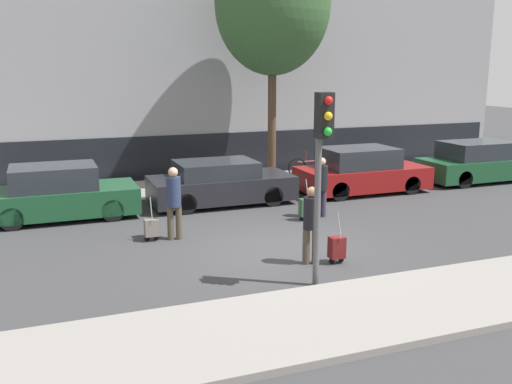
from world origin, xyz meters
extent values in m
plane|color=#38383A|center=(0.00, 0.00, 0.00)|extent=(80.00, 80.00, 0.00)
cube|color=gray|center=(0.00, -3.75, 0.06)|extent=(28.00, 2.50, 0.12)
cube|color=gray|center=(0.00, 7.00, 0.06)|extent=(28.00, 3.00, 0.12)
cube|color=gray|center=(0.00, 10.21, 4.89)|extent=(28.00, 2.03, 9.79)
cube|color=black|center=(0.00, 9.18, 0.80)|extent=(27.44, 0.06, 1.60)
cube|color=#194728|center=(-4.54, 4.62, 0.49)|extent=(4.01, 1.80, 0.70)
cube|color=#23282D|center=(-4.70, 4.62, 1.15)|extent=(2.21, 1.59, 0.62)
cylinder|color=black|center=(-3.29, 3.81, 0.30)|extent=(0.60, 0.18, 0.60)
cylinder|color=black|center=(-3.29, 5.43, 0.30)|extent=(0.60, 0.18, 0.60)
cylinder|color=black|center=(-5.78, 3.81, 0.30)|extent=(0.60, 0.18, 0.60)
cylinder|color=black|center=(-5.78, 5.43, 0.30)|extent=(0.60, 0.18, 0.60)
cube|color=black|center=(0.03, 4.69, 0.49)|extent=(4.25, 1.90, 0.70)
cube|color=#23282D|center=(-0.14, 4.69, 1.08)|extent=(2.34, 1.67, 0.47)
cylinder|color=black|center=(1.35, 3.83, 0.30)|extent=(0.60, 0.18, 0.60)
cylinder|color=black|center=(1.35, 5.55, 0.30)|extent=(0.60, 0.18, 0.60)
cylinder|color=black|center=(-1.29, 3.83, 0.30)|extent=(0.60, 0.18, 0.60)
cylinder|color=black|center=(-1.29, 5.55, 0.30)|extent=(0.60, 0.18, 0.60)
cube|color=maroon|center=(4.85, 4.59, 0.49)|extent=(4.24, 1.91, 0.70)
cube|color=#23282D|center=(4.68, 4.59, 1.16)|extent=(2.33, 1.68, 0.64)
cylinder|color=black|center=(6.16, 3.72, 0.30)|extent=(0.60, 0.18, 0.60)
cylinder|color=black|center=(6.16, 5.45, 0.30)|extent=(0.60, 0.18, 0.60)
cylinder|color=black|center=(3.54, 3.72, 0.30)|extent=(0.60, 0.18, 0.60)
cylinder|color=black|center=(3.54, 5.45, 0.30)|extent=(0.60, 0.18, 0.60)
cube|color=#194728|center=(9.76, 4.69, 0.49)|extent=(4.36, 1.84, 0.70)
cube|color=#23282D|center=(9.58, 4.69, 1.14)|extent=(2.40, 1.62, 0.60)
cylinder|color=black|center=(11.11, 5.52, 0.30)|extent=(0.60, 0.18, 0.60)
cylinder|color=black|center=(8.41, 3.86, 0.30)|extent=(0.60, 0.18, 0.60)
cylinder|color=black|center=(8.41, 5.52, 0.30)|extent=(0.60, 0.18, 0.60)
cylinder|color=#4C4233|center=(-2.21, 1.61, 0.41)|extent=(0.15, 0.15, 0.81)
cylinder|color=#4C4233|center=(-2.02, 1.58, 0.41)|extent=(0.15, 0.15, 0.81)
cylinder|color=#283351|center=(-2.11, 1.60, 1.17)|extent=(0.34, 0.34, 0.71)
sphere|color=tan|center=(-2.11, 1.60, 1.64)|extent=(0.23, 0.23, 0.23)
cube|color=slate|center=(-2.66, 1.68, 0.32)|extent=(0.32, 0.24, 0.41)
cylinder|color=black|center=(-2.77, 1.68, 0.06)|extent=(0.12, 0.03, 0.12)
cylinder|color=black|center=(-2.55, 1.68, 0.06)|extent=(0.12, 0.03, 0.12)
cylinder|color=gray|center=(-2.66, 1.60, 0.80)|extent=(0.02, 0.19, 0.53)
cylinder|color=#4C4233|center=(0.24, -1.16, 0.38)|extent=(0.15, 0.15, 0.77)
cylinder|color=#4C4233|center=(0.05, -1.10, 0.38)|extent=(0.15, 0.15, 0.77)
cylinder|color=black|center=(0.15, -1.13, 1.10)|extent=(0.34, 0.34, 0.67)
sphere|color=#936B4C|center=(0.15, -1.13, 1.54)|extent=(0.22, 0.22, 0.22)
cube|color=maroon|center=(0.67, -1.29, 0.35)|extent=(0.32, 0.24, 0.45)
cylinder|color=black|center=(0.56, -1.29, 0.06)|extent=(0.12, 0.03, 0.12)
cylinder|color=black|center=(0.79, -1.29, 0.06)|extent=(0.12, 0.03, 0.12)
cylinder|color=gray|center=(0.67, -1.36, 0.85)|extent=(0.02, 0.19, 0.53)
cylinder|color=#383347|center=(2.00, 2.16, 0.38)|extent=(0.15, 0.15, 0.77)
cylinder|color=#383347|center=(2.19, 2.21, 0.38)|extent=(0.15, 0.15, 0.77)
cylinder|color=black|center=(2.09, 2.19, 1.10)|extent=(0.34, 0.34, 0.67)
sphere|color=tan|center=(2.09, 2.19, 1.55)|extent=(0.22, 0.22, 0.22)
cube|color=#335138|center=(1.56, 2.04, 0.36)|extent=(0.32, 0.24, 0.47)
cylinder|color=black|center=(1.45, 2.04, 0.06)|extent=(0.12, 0.03, 0.12)
cylinder|color=black|center=(1.67, 2.04, 0.06)|extent=(0.12, 0.03, 0.12)
cylinder|color=gray|center=(1.56, 1.97, 0.87)|extent=(0.02, 0.19, 0.53)
cylinder|color=#515154|center=(-0.30, -2.25, 1.81)|extent=(0.12, 0.12, 3.62)
cube|color=black|center=(-0.30, -2.43, 3.22)|extent=(0.28, 0.24, 0.80)
sphere|color=red|center=(-0.30, -2.58, 3.48)|extent=(0.15, 0.15, 0.15)
sphere|color=gold|center=(-0.30, -2.58, 3.22)|extent=(0.15, 0.15, 0.15)
sphere|color=green|center=(-0.30, -2.58, 2.95)|extent=(0.15, 0.15, 0.15)
torus|color=black|center=(4.73, 7.13, 0.48)|extent=(0.72, 0.06, 0.72)
torus|color=black|center=(3.68, 7.13, 0.48)|extent=(0.72, 0.06, 0.72)
cylinder|color=maroon|center=(4.20, 7.13, 0.68)|extent=(1.00, 0.05, 0.05)
cylinder|color=maroon|center=(4.01, 7.13, 0.88)|extent=(0.04, 0.04, 0.40)
cylinder|color=#4C3826|center=(2.46, 6.61, 2.23)|extent=(0.28, 0.28, 4.22)
ellipsoid|color=#33562D|center=(2.46, 6.61, 6.07)|extent=(3.79, 3.79, 4.64)
camera|label=1|loc=(-4.99, -11.34, 4.04)|focal=40.00mm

